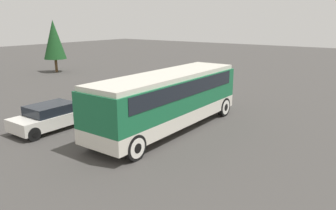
{
  "coord_description": "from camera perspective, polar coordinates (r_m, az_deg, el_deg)",
  "views": [
    {
      "loc": [
        -12.94,
        -9.44,
        5.51
      ],
      "look_at": [
        0.0,
        0.0,
        1.32
      ],
      "focal_mm": 35.0,
      "sensor_mm": 36.0,
      "label": 1
    }
  ],
  "objects": [
    {
      "name": "parked_car_near",
      "position": [
        17.94,
        -19.35,
        -1.83
      ],
      "size": [
        4.34,
        1.84,
        1.34
      ],
      "color": "silver",
      "rests_on": "ground_plane"
    },
    {
      "name": "parked_car_mid",
      "position": [
        24.36,
        -5.27,
        3.15
      ],
      "size": [
        4.25,
        1.92,
        1.38
      ],
      "color": "maroon",
      "rests_on": "ground_plane"
    },
    {
      "name": "ground_plane",
      "position": [
        16.93,
        0.0,
        -4.34
      ],
      "size": [
        120.0,
        120.0,
        0.0
      ],
      "primitive_type": "plane",
      "color": "#423F3D"
    },
    {
      "name": "tour_bus",
      "position": [
        16.52,
        0.2,
        1.6
      ],
      "size": [
        9.73,
        2.63,
        2.94
      ],
      "color": "silver",
      "rests_on": "ground_plane"
    },
    {
      "name": "tree_left",
      "position": [
        37.34,
        -19.24,
        10.7
      ],
      "size": [
        2.33,
        2.33,
        5.51
      ],
      "color": "brown",
      "rests_on": "ground_plane"
    }
  ]
}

